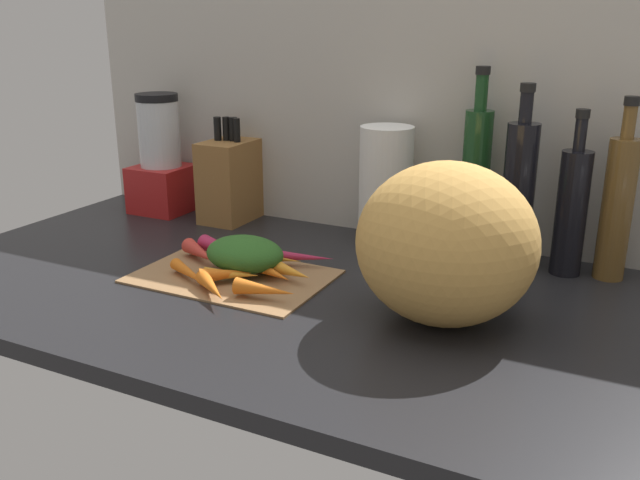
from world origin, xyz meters
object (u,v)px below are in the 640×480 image
blender_appliance (161,162)px  bottle_0 (475,179)px  carrot_6 (202,253)px  bottle_2 (571,210)px  carrot_4 (228,251)px  knife_block (232,179)px  carrot_8 (232,275)px  winter_squash (446,244)px  carrot_1 (192,275)px  bottle_3 (617,206)px  carrot_7 (290,256)px  cutting_board (233,275)px  paper_towel_roll (386,187)px  carrot_2 (269,271)px  carrot_11 (230,274)px  bottle_1 (518,194)px  carrot_3 (268,258)px  carrot_10 (212,288)px  carrot_9 (265,290)px  carrot_0 (289,270)px  carrot_5 (254,263)px

blender_appliance → bottle_0: 78.37cm
carrot_6 → bottle_2: bottle_2 is taller
carrot_4 → knife_block: bearing=121.7°
carrot_8 → winter_squash: bearing=4.5°
carrot_1 → carrot_4: 12.91cm
bottle_0 → bottle_3: bearing=-3.8°
carrot_8 → carrot_7: bearing=68.6°
carrot_6 → bottle_3: size_ratio=0.36×
cutting_board → paper_towel_roll: 38.55cm
carrot_2 → knife_block: (-29.32, 32.52, 7.56)cm
carrot_11 → blender_appliance: size_ratio=0.37×
bottle_0 → bottle_1: bottle_0 is taller
carrot_3 → knife_block: size_ratio=0.56×
carrot_2 → carrot_11: bearing=-142.2°
carrot_10 → bottle_2: 68.12cm
carrot_9 → bottle_0: bearing=58.7°
paper_towel_roll → bottle_1: size_ratio=0.72×
carrot_0 → carrot_11: size_ratio=0.99×
cutting_board → carrot_2: bearing=5.8°
bottle_3 → carrot_0: bearing=-150.5°
bottle_1 → carrot_5: bearing=-150.3°
carrot_8 → blender_appliance: 56.94cm
blender_appliance → carrot_7: bearing=-24.1°
carrot_4 → carrot_5: 7.54cm
cutting_board → blender_appliance: size_ratio=1.23×
carrot_1 → blender_appliance: size_ratio=0.48×
winter_squash → bottle_3: (22.57, 32.53, 1.00)cm
carrot_3 → carrot_5: 3.25cm
carrot_1 → bottle_1: bottle_1 is taller
carrot_9 → bottle_3: size_ratio=0.33×
cutting_board → bottle_3: size_ratio=1.06×
carrot_11 → carrot_10: bearing=-82.8°
carrot_6 → carrot_9: size_ratio=1.11×
carrot_8 → carrot_10: 6.85cm
carrot_5 → knife_block: size_ratio=0.41×
carrot_7 → carrot_8: (-5.12, -13.03, -0.27)cm
carrot_3 → carrot_6: (-12.81, -4.26, 0.24)cm
carrot_11 → paper_towel_roll: size_ratio=0.43×
cutting_board → carrot_3: bearing=64.3°
winter_squash → carrot_8: bearing=-175.5°
carrot_8 → carrot_0: bearing=33.5°
carrot_7 → carrot_10: 20.40cm
carrot_2 → bottle_0: 46.13cm
knife_block → blender_appliance: bearing=-174.3°
knife_block → bottle_3: (85.49, -1.26, 4.18)cm
cutting_board → paper_towel_roll: size_ratio=1.41×
carrot_0 → winter_squash: bearing=-5.2°
cutting_board → carrot_8: bearing=-57.7°
blender_appliance → bottle_1: (87.69, -1.59, 2.28)cm
carrot_4 → carrot_7: bearing=13.3°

